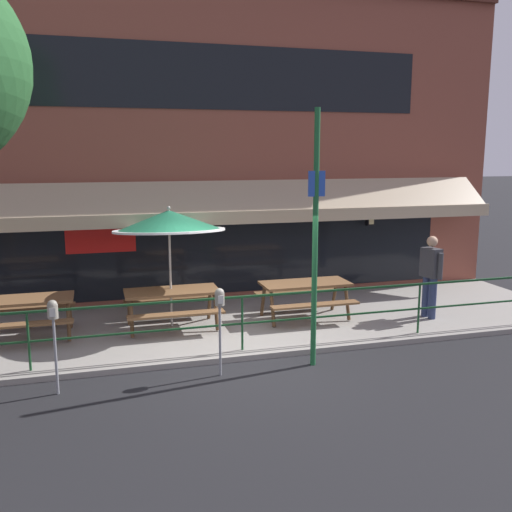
# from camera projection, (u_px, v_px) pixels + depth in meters

# --- Properties ---
(ground_plane) EXTENTS (120.00, 120.00, 0.00)m
(ground_plane) POSITION_uv_depth(u_px,v_px,m) (247.00, 361.00, 9.65)
(ground_plane) COLOR black
(patio_deck) EXTENTS (15.00, 4.00, 0.10)m
(patio_deck) POSITION_uv_depth(u_px,v_px,m) (221.00, 324.00, 11.53)
(patio_deck) COLOR gray
(patio_deck) RESTS_ON ground
(restaurant_building) EXTENTS (15.00, 1.60, 7.31)m
(restaurant_building) POSITION_uv_depth(u_px,v_px,m) (198.00, 146.00, 12.98)
(restaurant_building) COLOR brown
(restaurant_building) RESTS_ON ground
(patio_railing) EXTENTS (13.84, 0.04, 0.97)m
(patio_railing) POSITION_uv_depth(u_px,v_px,m) (242.00, 311.00, 9.79)
(patio_railing) COLOR #194723
(patio_railing) RESTS_ON patio_deck
(picnic_table_left) EXTENTS (1.80, 1.42, 0.76)m
(picnic_table_left) POSITION_uv_depth(u_px,v_px,m) (22.00, 307.00, 10.39)
(picnic_table_left) COLOR brown
(picnic_table_left) RESTS_ON patio_deck
(picnic_table_centre) EXTENTS (1.80, 1.42, 0.76)m
(picnic_table_centre) POSITION_uv_depth(u_px,v_px,m) (172.00, 298.00, 11.02)
(picnic_table_centre) COLOR brown
(picnic_table_centre) RESTS_ON patio_deck
(picnic_table_right) EXTENTS (1.80, 1.42, 0.76)m
(picnic_table_right) POSITION_uv_depth(u_px,v_px,m) (305.00, 290.00, 11.67)
(picnic_table_right) COLOR brown
(picnic_table_right) RESTS_ON patio_deck
(patio_umbrella_centre) EXTENTS (2.14, 2.14, 2.38)m
(patio_umbrella_centre) POSITION_uv_depth(u_px,v_px,m) (169.00, 222.00, 10.88)
(patio_umbrella_centre) COLOR #B7B2A8
(patio_umbrella_centre) RESTS_ON patio_deck
(pedestrian_walking) EXTENTS (0.31, 0.61, 1.71)m
(pedestrian_walking) POSITION_uv_depth(u_px,v_px,m) (431.00, 272.00, 11.68)
(pedestrian_walking) COLOR navy
(pedestrian_walking) RESTS_ON patio_deck
(parking_meter_near) EXTENTS (0.15, 0.16, 1.42)m
(parking_meter_near) POSITION_uv_depth(u_px,v_px,m) (53.00, 319.00, 8.14)
(parking_meter_near) COLOR gray
(parking_meter_near) RESTS_ON ground
(parking_meter_far) EXTENTS (0.15, 0.16, 1.42)m
(parking_meter_far) POSITION_uv_depth(u_px,v_px,m) (220.00, 305.00, 8.83)
(parking_meter_far) COLOR gray
(parking_meter_far) RESTS_ON ground
(street_sign_pole) EXTENTS (0.28, 0.09, 4.17)m
(street_sign_pole) POSITION_uv_depth(u_px,v_px,m) (315.00, 238.00, 9.11)
(street_sign_pole) COLOR #1E6033
(street_sign_pole) RESTS_ON ground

